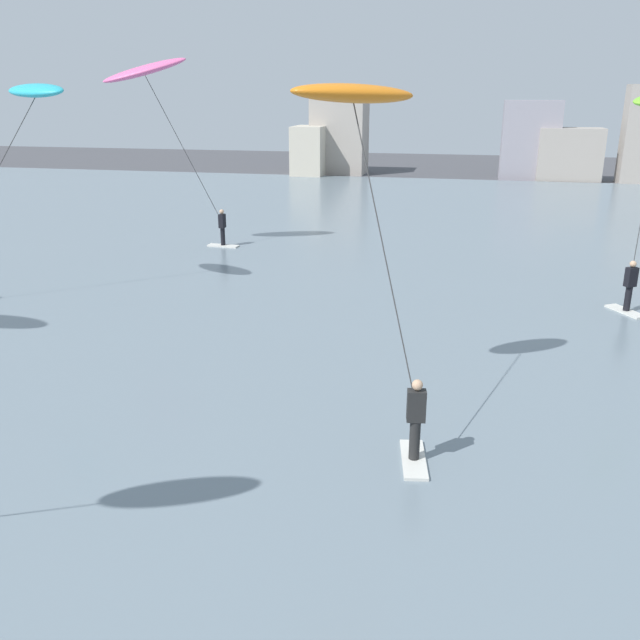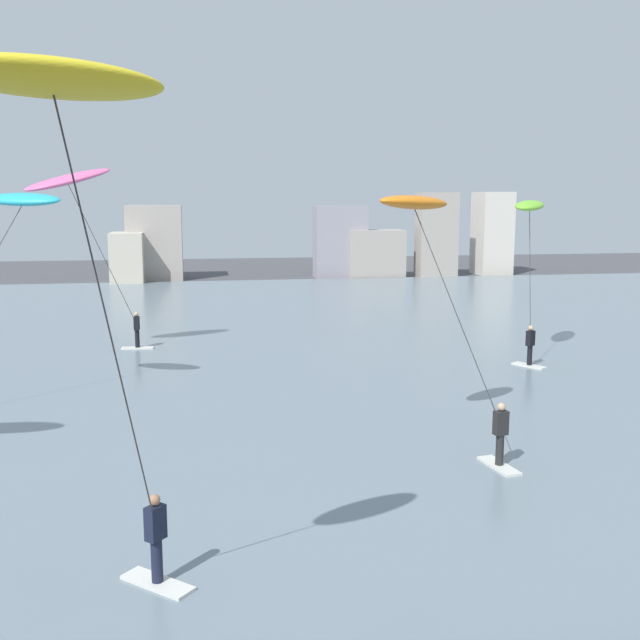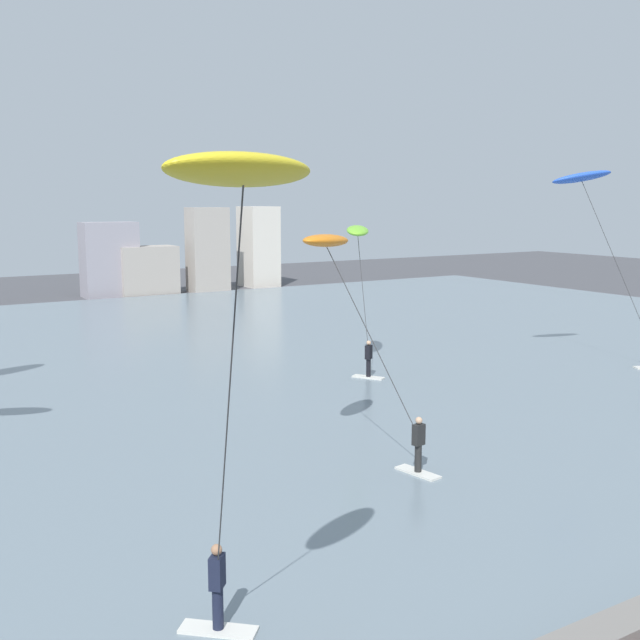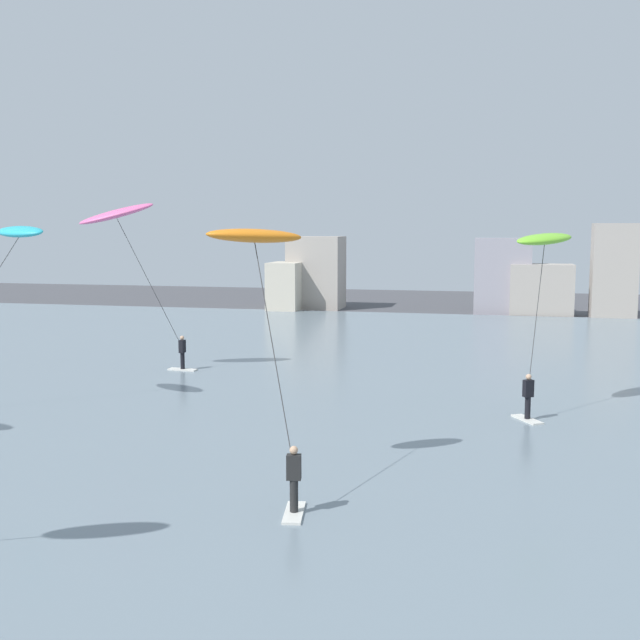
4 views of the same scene
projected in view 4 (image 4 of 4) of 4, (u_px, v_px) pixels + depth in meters
name	position (u px, v px, depth m)	size (l,w,h in m)	color
water_bay	(361.00, 374.00, 35.71)	(84.00, 52.00, 0.10)	slate
far_shore_buildings	(477.00, 276.00, 61.35)	(33.97, 5.92, 7.22)	beige
kitesurfer_pink	(122.00, 226.00, 34.72)	(4.90, 2.86, 8.05)	silver
kitesurfer_lime	(543.00, 256.00, 27.55)	(2.64, 3.80, 6.65)	silver
kitesurfer_orange	(260.00, 268.00, 19.64)	(3.27, 4.04, 6.74)	silver
kitesurfer_cyan	(8.00, 253.00, 28.18)	(4.96, 3.37, 6.89)	silver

